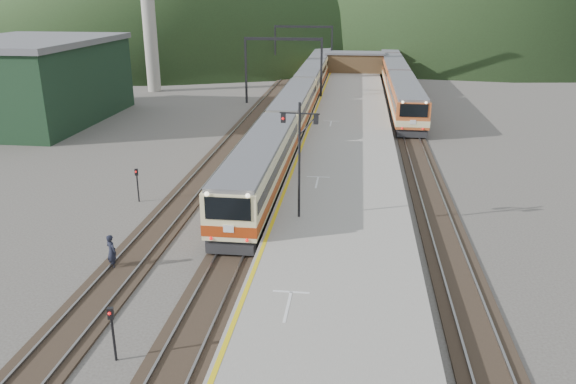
# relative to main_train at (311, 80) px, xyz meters

# --- Properties ---
(track_main) EXTENTS (2.60, 200.00, 0.23)m
(track_main) POSITION_rel_main_train_xyz_m (0.00, -21.82, -1.94)
(track_main) COLOR black
(track_main) RESTS_ON ground
(track_far) EXTENTS (2.60, 200.00, 0.23)m
(track_far) POSITION_rel_main_train_xyz_m (-5.00, -21.82, -1.94)
(track_far) COLOR black
(track_far) RESTS_ON ground
(track_second) EXTENTS (2.60, 200.00, 0.23)m
(track_second) POSITION_rel_main_train_xyz_m (11.50, -21.82, -1.94)
(track_second) COLOR black
(track_second) RESTS_ON ground
(platform) EXTENTS (8.00, 100.00, 1.00)m
(platform) POSITION_rel_main_train_xyz_m (5.60, -23.82, -1.50)
(platform) COLOR gray
(platform) RESTS_ON ground
(gantry_near) EXTENTS (9.55, 0.25, 8.00)m
(gantry_near) POSITION_rel_main_train_xyz_m (-2.85, -6.82, 3.58)
(gantry_near) COLOR black
(gantry_near) RESTS_ON ground
(gantry_far) EXTENTS (9.55, 0.25, 8.00)m
(gantry_far) POSITION_rel_main_train_xyz_m (-2.85, 18.18, 3.58)
(gantry_far) COLOR black
(gantry_far) RESTS_ON ground
(warehouse) EXTENTS (14.50, 20.50, 8.60)m
(warehouse) POSITION_rel_main_train_xyz_m (-28.00, -19.82, 2.31)
(warehouse) COLOR black
(warehouse) RESTS_ON ground
(station_shed) EXTENTS (9.40, 4.40, 3.10)m
(station_shed) POSITION_rel_main_train_xyz_m (5.60, 16.18, 0.56)
(station_shed) COLOR #4D3922
(station_shed) RESTS_ON platform
(main_train) EXTENTS (2.91, 99.77, 3.55)m
(main_train) POSITION_rel_main_train_xyz_m (0.00, 0.00, 0.00)
(main_train) COLOR beige
(main_train) RESTS_ON track_main
(second_train) EXTENTS (3.13, 64.15, 3.82)m
(second_train) POSITION_rel_main_train_xyz_m (11.50, 8.61, 0.14)
(second_train) COLOR #C15828
(second_train) RESTS_ON track_second
(signal_mast) EXTENTS (2.20, 0.33, 6.60)m
(signal_mast) POSITION_rel_main_train_xyz_m (3.22, -46.03, 3.03)
(signal_mast) COLOR black
(signal_mast) RESTS_ON platform
(short_signal_a) EXTENTS (0.25, 0.21, 2.27)m
(short_signal_a) POSITION_rel_main_train_xyz_m (-2.39, -58.79, -0.54)
(short_signal_a) COLOR black
(short_signal_a) RESTS_ON ground
(short_signal_b) EXTENTS (0.23, 0.17, 2.27)m
(short_signal_b) POSITION_rel_main_train_xyz_m (-2.46, -37.57, -0.54)
(short_signal_b) COLOR black
(short_signal_b) RESTS_ON ground
(short_signal_c) EXTENTS (0.26, 0.23, 2.27)m
(short_signal_c) POSITION_rel_main_train_xyz_m (-7.87, -42.28, -0.54)
(short_signal_c) COLOR black
(short_signal_c) RESTS_ON ground
(worker) EXTENTS (0.80, 0.74, 1.83)m
(worker) POSITION_rel_main_train_xyz_m (-5.61, -51.62, -1.09)
(worker) COLOR black
(worker) RESTS_ON ground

